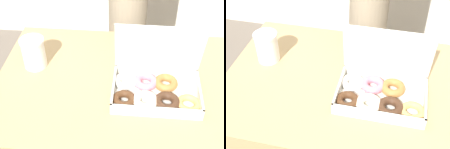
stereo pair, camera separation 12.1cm
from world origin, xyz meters
TOP-DOWN VIEW (x-y plane):
  - table at (0.00, 0.00)m, footprint 1.11×0.74m
  - donut_box at (0.11, -0.06)m, footprint 0.38×0.25m
  - coffee_cup at (-0.41, 0.07)m, footprint 0.10×0.10m

SIDE VIEW (x-z plane):
  - table at x=0.00m, z-range 0.00..0.76m
  - donut_box at x=0.11m, z-range 0.66..0.94m
  - coffee_cup at x=-0.41m, z-range 0.76..0.90m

